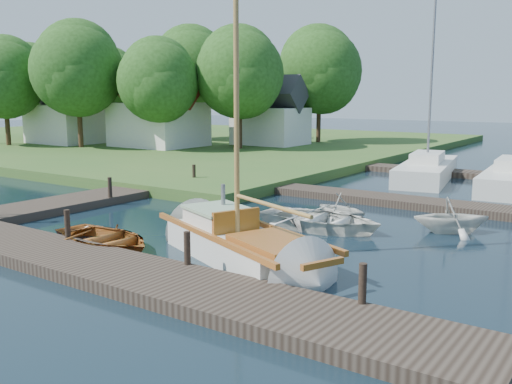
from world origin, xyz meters
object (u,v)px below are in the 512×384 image
Objects in this scene: tender_c at (321,216)px; tree_7 at (320,70)px; house_b at (68,114)px; mooring_post_4 at (110,187)px; marina_boat_1 at (427,169)px; mooring_post_2 at (187,248)px; tree_6 at (29,79)px; tree_5 at (109,82)px; mooring_post_3 at (363,283)px; tree_4 at (191,69)px; mooring_post_5 at (194,173)px; house_c at (271,117)px; tree_3 at (240,73)px; mooring_post_1 at (67,224)px; tree_0 at (5,78)px; house_a at (159,113)px; sailboat at (244,248)px; dinghy at (104,235)px; tender_b at (341,206)px; tree_2 at (158,80)px; tree_1 at (78,69)px; tender_d at (452,214)px.

tender_c is 0.44× the size of tree_7.
mooring_post_4 is at bearing -33.69° from house_b.
marina_boat_1 is 18.69m from tree_7.
mooring_post_2 is 43.29m from tree_6.
tree_5 is 0.86× the size of tree_7.
tree_5 is (-36.00, 25.05, 4.72)m from mooring_post_3.
tree_4 is at bearing -158.20° from tree_7.
mooring_post_5 is 22.94m from house_b.
tree_5 reaches higher than house_c.
tree_3 reaches higher than tender_c.
mooring_post_2 is at bearing -38.49° from tree_5.
tree_4 is (-8.00, 4.00, 0.56)m from tree_3.
tree_0 is at bearing 150.86° from mooring_post_1.
house_a is at bearing 129.09° from mooring_post_4.
dinghy is (-4.02, -1.24, 0.03)m from sailboat.
marina_boat_1 reaches higher than tender_b.
mooring_post_5 is at bearing -12.38° from tree_0.
tree_2 is 9.01m from tree_4.
mooring_post_1 and mooring_post_4 have the same top height.
marina_boat_1 is at bearing 4.09° from tree_1.
mooring_post_3 is 19.50m from marina_boat_1.
tree_7 is at bearing 41.63° from tree_0.
house_c is at bearing 45.00° from house_a.
mooring_post_2 is 0.08× the size of sailboat.
tree_7 is at bearing 49.40° from tree_1.
tree_4 is at bearing 59.80° from marina_boat_1.
mooring_post_3 is 0.34× the size of tender_d.
house_a is at bearing -161.15° from tree_3.
house_a is at bearing 73.58° from marina_boat_1.
house_c is 22.99m from tree_6.
tree_6 is at bearing 85.52° from tender_b.
marina_boat_1 reaches higher than house_a.
house_a reaches higher than mooring_post_5.
mooring_post_2 and mooring_post_5 have the same top height.
tree_0 is at bearing 68.22° from dinghy.
tree_2 is at bearing 18.43° from tree_1.
house_b is at bearing 60.20° from dinghy.
tender_c is 0.50× the size of tree_0.
tree_1 is (-25.83, 15.21, 5.75)m from sailboat.
marina_boat_1 is at bearing 115.81° from sailboat.
tree_4 is at bearing 42.51° from dinghy.
dinghy is 33.59m from tree_4.
mooring_post_1 is 0.09× the size of tree_1.
tree_5 is at bearing 29.77° from tender_d.
house_b is at bearing 63.17° from tree_0.
tree_2 is (-15.81, 18.45, 4.88)m from dinghy.
tree_1 is 10.20m from tree_4.
tree_5 is (-16.00, 2.00, -0.39)m from tree_3.
house_b is 10.67m from tree_4.
mooring_post_3 is 8.62m from tender_b.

